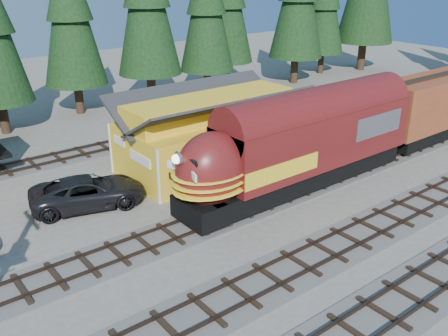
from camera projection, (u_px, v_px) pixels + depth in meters
ground at (328, 222)px, 26.93m from camera, size 120.00×120.00×0.00m
track_siding at (378, 158)px, 35.52m from camera, size 68.00×3.20×0.33m
track_spur at (30, 165)px, 34.28m from camera, size 32.00×3.20×0.33m
depot at (211, 124)px, 33.42m from camera, size 12.80×7.00×5.30m
conifer_backdrop at (180, 0)px, 44.79m from camera, size 80.11×23.18×17.18m
locomotive at (294, 149)px, 29.53m from camera, size 17.37×3.45×4.72m
boxcar at (447, 102)px, 39.15m from camera, size 15.20×3.26×4.78m
pickup_truck_a at (88, 192)px, 28.37m from camera, size 7.02×4.67×1.79m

